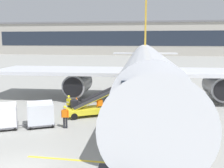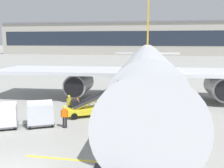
{
  "view_description": "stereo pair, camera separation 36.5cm",
  "coord_description": "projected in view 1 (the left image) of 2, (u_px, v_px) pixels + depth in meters",
  "views": [
    {
      "loc": [
        6.99,
        -11.71,
        6.56
      ],
      "look_at": [
        3.27,
        9.98,
        2.93
      ],
      "focal_mm": 42.7,
      "sensor_mm": 36.0,
      "label": 1
    },
    {
      "loc": [
        7.35,
        -11.65,
        6.56
      ],
      "look_at": [
        3.27,
        9.98,
        2.93
      ],
      "focal_mm": 42.7,
      "sensor_mm": 36.0,
      "label": 2
    }
  ],
  "objects": [
    {
      "name": "parked_airplane",
      "position": [
        146.0,
        67.0,
        29.27
      ],
      "size": [
        33.87,
        44.15,
        14.61
      ],
      "color": "silver",
      "rests_on": "ground"
    },
    {
      "name": "safety_cone_engine_keepout",
      "position": [
        77.0,
        101.0,
        27.54
      ],
      "size": [
        0.67,
        0.67,
        0.76
      ],
      "color": "black",
      "rests_on": "ground"
    },
    {
      "name": "safety_cone_wingtip",
      "position": [
        87.0,
        101.0,
        27.64
      ],
      "size": [
        0.53,
        0.53,
        0.6
      ],
      "color": "black",
      "rests_on": "ground"
    },
    {
      "name": "baggage_cart_second",
      "position": [
        3.0,
        116.0,
        19.82
      ],
      "size": [
        2.78,
        2.34,
        1.91
      ],
      "color": "#515156",
      "rests_on": "ground"
    },
    {
      "name": "apron_guidance_line_stop_bar",
      "position": [
        133.0,
        165.0,
        14.2
      ],
      "size": [
        12.0,
        0.2,
        0.01
      ],
      "color": "yellow",
      "rests_on": "ground"
    },
    {
      "name": "ground_crew_marshaller",
      "position": [
        69.0,
        104.0,
        23.63
      ],
      "size": [
        0.51,
        0.39,
        1.74
      ],
      "color": "#333847",
      "rests_on": "ground"
    },
    {
      "name": "ground_crew_by_carts",
      "position": [
        65.0,
        115.0,
        19.94
      ],
      "size": [
        0.57,
        0.3,
        1.74
      ],
      "color": "black",
      "rests_on": "ground"
    },
    {
      "name": "terminal_building",
      "position": [
        149.0,
        39.0,
        121.97
      ],
      "size": [
        140.19,
        19.49,
        14.64
      ],
      "color": "#A8A399",
      "rests_on": "ground"
    },
    {
      "name": "baggage_cart_lead",
      "position": [
        40.0,
        113.0,
        20.44
      ],
      "size": [
        2.78,
        2.34,
        1.91
      ],
      "color": "#515156",
      "rests_on": "ground"
    },
    {
      "name": "ground_crew_by_loader",
      "position": [
        100.0,
        104.0,
        23.33
      ],
      "size": [
        0.5,
        0.4,
        1.74
      ],
      "color": "#333847",
      "rests_on": "ground"
    },
    {
      "name": "belt_loader",
      "position": [
        89.0,
        106.0,
        23.27
      ],
      "size": [
        5.31,
        3.75,
        2.79
      ],
      "color": "gold",
      "rests_on": "ground"
    },
    {
      "name": "apron_guidance_line_lead_in",
      "position": [
        146.0,
        101.0,
        29.09
      ],
      "size": [
        0.2,
        110.0,
        0.01
      ],
      "color": "yellow",
      "rests_on": "ground"
    },
    {
      "name": "safety_cone_nose_mark",
      "position": [
        72.0,
        103.0,
        26.4
      ],
      "size": [
        0.66,
        0.66,
        0.74
      ],
      "color": "black",
      "rests_on": "ground"
    }
  ]
}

